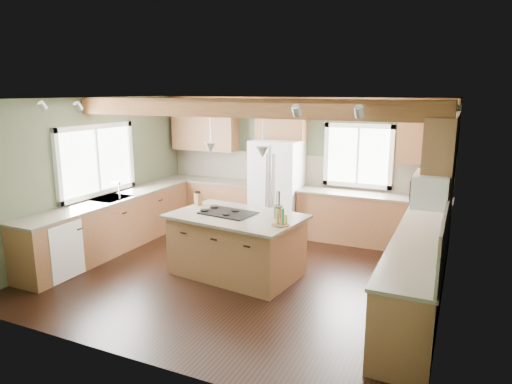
% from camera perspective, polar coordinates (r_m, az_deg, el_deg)
% --- Properties ---
extents(floor, '(5.60, 5.60, 0.00)m').
position_cam_1_polar(floor, '(7.02, -1.79, -10.13)').
color(floor, black).
rests_on(floor, ground).
extents(ceiling, '(5.60, 5.60, 0.00)m').
position_cam_1_polar(ceiling, '(6.48, -1.95, 11.60)').
color(ceiling, silver).
rests_on(ceiling, wall_back).
extents(wall_back, '(5.60, 0.00, 5.60)m').
position_cam_1_polar(wall_back, '(8.90, 5.35, 3.40)').
color(wall_back, '#4A533B').
rests_on(wall_back, ground).
extents(wall_left, '(0.00, 5.00, 5.00)m').
position_cam_1_polar(wall_left, '(8.25, -19.56, 2.01)').
color(wall_left, '#4A533B').
rests_on(wall_left, ground).
extents(wall_right, '(0.00, 5.00, 5.00)m').
position_cam_1_polar(wall_right, '(5.96, 23.00, -2.11)').
color(wall_right, '#4A533B').
rests_on(wall_right, ground).
extents(ceiling_beam, '(5.55, 0.26, 0.26)m').
position_cam_1_polar(ceiling_beam, '(6.45, -2.09, 10.44)').
color(ceiling_beam, '#532D17').
rests_on(ceiling_beam, ceiling).
extents(soffit_trim, '(5.55, 0.20, 0.10)m').
position_cam_1_polar(soffit_trim, '(8.69, 5.30, 11.40)').
color(soffit_trim, '#532D17').
rests_on(soffit_trim, ceiling).
extents(backsplash_back, '(5.58, 0.03, 0.58)m').
position_cam_1_polar(backsplash_back, '(8.90, 5.31, 2.82)').
color(backsplash_back, brown).
rests_on(backsplash_back, wall_back).
extents(backsplash_right, '(0.03, 3.70, 0.58)m').
position_cam_1_polar(backsplash_right, '(6.03, 22.81, -2.82)').
color(backsplash_right, brown).
rests_on(backsplash_right, wall_right).
extents(base_cab_back_left, '(2.02, 0.60, 0.88)m').
position_cam_1_polar(base_cab_back_left, '(9.54, -5.55, -1.25)').
color(base_cab_back_left, brown).
rests_on(base_cab_back_left, floor).
extents(counter_back_left, '(2.06, 0.64, 0.04)m').
position_cam_1_polar(counter_back_left, '(9.44, -5.61, 1.46)').
color(counter_back_left, brown).
rests_on(counter_back_left, base_cab_back_left).
extents(base_cab_back_right, '(2.62, 0.60, 0.88)m').
position_cam_1_polar(base_cab_back_right, '(8.43, 14.16, -3.44)').
color(base_cab_back_right, brown).
rests_on(base_cab_back_right, floor).
extents(counter_back_right, '(2.66, 0.64, 0.04)m').
position_cam_1_polar(counter_back_right, '(8.32, 14.32, -0.39)').
color(counter_back_right, brown).
rests_on(counter_back_right, base_cab_back_right).
extents(base_cab_left, '(0.60, 3.70, 0.88)m').
position_cam_1_polar(base_cab_left, '(8.27, -17.38, -3.94)').
color(base_cab_left, brown).
rests_on(base_cab_left, floor).
extents(counter_left, '(0.64, 3.74, 0.04)m').
position_cam_1_polar(counter_left, '(8.16, -17.59, -0.84)').
color(counter_left, brown).
rests_on(counter_left, base_cab_left).
extents(base_cab_right, '(0.60, 3.70, 0.88)m').
position_cam_1_polar(base_cab_right, '(6.28, 19.58, -9.37)').
color(base_cab_right, brown).
rests_on(base_cab_right, floor).
extents(counter_right, '(0.64, 3.74, 0.04)m').
position_cam_1_polar(counter_right, '(6.13, 19.90, -5.37)').
color(counter_right, brown).
rests_on(counter_right, base_cab_right).
extents(upper_cab_back_left, '(1.40, 0.35, 0.90)m').
position_cam_1_polar(upper_cab_back_left, '(9.51, -6.42, 7.91)').
color(upper_cab_back_left, brown).
rests_on(upper_cab_back_left, wall_back).
extents(upper_cab_over_fridge, '(0.96, 0.35, 0.70)m').
position_cam_1_polar(upper_cab_over_fridge, '(8.74, 3.21, 8.89)').
color(upper_cab_over_fridge, brown).
rests_on(upper_cab_over_fridge, wall_back).
extents(upper_cab_right, '(0.35, 2.20, 0.90)m').
position_cam_1_polar(upper_cab_right, '(6.74, 22.28, 5.18)').
color(upper_cab_right, brown).
rests_on(upper_cab_right, wall_right).
extents(upper_cab_back_corner, '(0.90, 0.35, 0.90)m').
position_cam_1_polar(upper_cab_back_corner, '(8.18, 20.50, 6.46)').
color(upper_cab_back_corner, brown).
rests_on(upper_cab_back_corner, wall_back).
extents(window_left, '(0.04, 1.60, 1.05)m').
position_cam_1_polar(window_left, '(8.23, -19.34, 3.77)').
color(window_left, white).
rests_on(window_left, wall_left).
extents(window_back, '(1.10, 0.04, 1.00)m').
position_cam_1_polar(window_back, '(8.54, 12.66, 4.46)').
color(window_back, white).
rests_on(window_back, wall_back).
extents(sink, '(0.50, 0.65, 0.03)m').
position_cam_1_polar(sink, '(8.16, -17.60, -0.80)').
color(sink, '#262628').
rests_on(sink, counter_left).
extents(faucet, '(0.02, 0.02, 0.28)m').
position_cam_1_polar(faucet, '(8.01, -16.71, 0.08)').
color(faucet, '#B2B2B7').
rests_on(faucet, sink).
extents(dishwasher, '(0.60, 0.60, 0.84)m').
position_cam_1_polar(dishwasher, '(7.41, -24.05, -6.48)').
color(dishwasher, white).
rests_on(dishwasher, floor).
extents(oven, '(0.60, 0.72, 0.84)m').
position_cam_1_polar(oven, '(5.10, 18.00, -14.63)').
color(oven, white).
rests_on(oven, floor).
extents(microwave, '(0.40, 0.70, 0.38)m').
position_cam_1_polar(microwave, '(5.87, 21.05, 0.33)').
color(microwave, white).
rests_on(microwave, wall_right).
extents(pendant_left, '(0.18, 0.18, 0.16)m').
position_cam_1_polar(pendant_left, '(6.79, -5.69, 5.50)').
color(pendant_left, '#B2B2B7').
rests_on(pendant_left, ceiling).
extents(pendant_right, '(0.18, 0.18, 0.16)m').
position_cam_1_polar(pendant_right, '(6.28, 0.82, 4.99)').
color(pendant_right, '#B2B2B7').
rests_on(pendant_right, ceiling).
extents(refrigerator, '(0.90, 0.74, 1.80)m').
position_cam_1_polar(refrigerator, '(8.73, 2.61, 0.59)').
color(refrigerator, white).
rests_on(refrigerator, floor).
extents(island, '(1.92, 1.32, 0.88)m').
position_cam_1_polar(island, '(6.86, -2.44, -6.75)').
color(island, brown).
rests_on(island, floor).
extents(island_top, '(2.06, 1.45, 0.04)m').
position_cam_1_polar(island_top, '(6.72, -2.48, -3.05)').
color(island_top, brown).
rests_on(island_top, island).
extents(cooktop, '(0.84, 0.61, 0.02)m').
position_cam_1_polar(cooktop, '(6.80, -3.52, -2.62)').
color(cooktop, black).
rests_on(cooktop, island_top).
extents(knife_block, '(0.14, 0.12, 0.19)m').
position_cam_1_polar(knife_block, '(7.33, -7.26, -0.90)').
color(knife_block, brown).
rests_on(knife_block, island_top).
extents(utensil_crock, '(0.13, 0.13, 0.18)m').
position_cam_1_polar(utensil_crock, '(6.57, 2.76, -2.44)').
color(utensil_crock, '#372F2C').
rests_on(utensil_crock, island_top).
extents(bottle_tray, '(0.33, 0.33, 0.23)m').
position_cam_1_polar(bottle_tray, '(6.19, 3.07, -3.13)').
color(bottle_tray, brown).
rests_on(bottle_tray, island_top).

